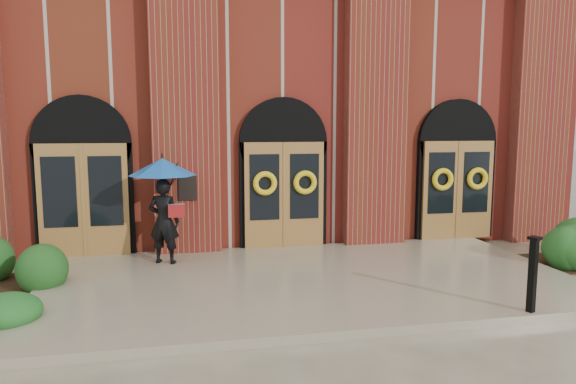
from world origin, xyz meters
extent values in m
plane|color=gray|center=(0.00, 0.00, 0.00)|extent=(90.00, 90.00, 0.00)
cube|color=gray|center=(0.00, 0.15, 0.07)|extent=(10.00, 5.30, 0.15)
cube|color=#5E1814|center=(0.00, 8.90, 3.50)|extent=(16.00, 12.00, 7.00)
cube|color=black|center=(-2.25, 2.47, 1.65)|extent=(0.40, 0.05, 0.55)
cube|color=#5E1814|center=(-2.25, 2.73, 3.50)|extent=(1.50, 0.45, 7.00)
cube|color=#5E1814|center=(2.25, 2.73, 3.50)|extent=(1.50, 0.45, 7.00)
cube|color=#5E1814|center=(6.75, 2.73, 3.50)|extent=(1.50, 0.45, 7.00)
cube|color=#9C6633|center=(-4.50, 2.71, 1.40)|extent=(1.90, 0.10, 2.50)
cylinder|color=black|center=(-4.50, 2.85, 2.65)|extent=(2.10, 0.22, 2.10)
cube|color=#9C6633|center=(0.00, 2.71, 1.40)|extent=(1.90, 0.10, 2.50)
cylinder|color=black|center=(0.00, 2.85, 2.65)|extent=(2.10, 0.22, 2.10)
cube|color=#9C6633|center=(4.50, 2.71, 1.40)|extent=(1.90, 0.10, 2.50)
cylinder|color=black|center=(4.50, 2.85, 2.65)|extent=(2.10, 0.22, 2.10)
torus|color=yellow|center=(-0.48, 2.59, 1.70)|extent=(0.57, 0.13, 0.57)
torus|color=yellow|center=(0.48, 2.59, 1.70)|extent=(0.57, 0.13, 0.57)
torus|color=yellow|center=(4.02, 2.59, 1.70)|extent=(0.57, 0.13, 0.57)
torus|color=yellow|center=(4.98, 2.59, 1.70)|extent=(0.57, 0.13, 0.57)
imported|color=black|center=(-2.76, 1.75, 1.05)|extent=(0.77, 0.64, 1.80)
cone|color=#1659AE|center=(-2.76, 1.75, 2.19)|extent=(1.80, 1.80, 0.36)
cylinder|color=black|center=(-2.71, 1.70, 1.71)|extent=(0.02, 0.02, 0.60)
cube|color=#9B9DA0|center=(-2.49, 1.61, 1.29)|extent=(0.37, 0.28, 0.26)
cube|color=maroon|center=(-2.49, 1.51, 1.29)|extent=(0.32, 0.14, 0.26)
cube|color=black|center=(2.91, -2.35, 0.72)|extent=(0.14, 0.14, 1.15)
cube|color=black|center=(2.91, -2.35, 1.32)|extent=(0.21, 0.21, 0.05)
ellipsoid|color=#1E4E1B|center=(5.20, 0.50, 0.44)|extent=(3.45, 1.38, 0.88)
camera|label=1|loc=(-2.33, -9.12, 3.03)|focal=32.00mm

